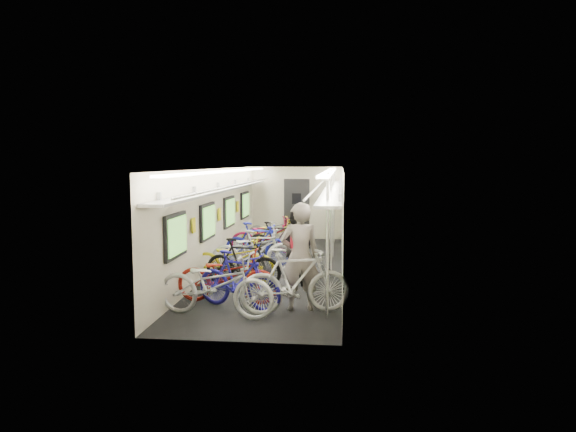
% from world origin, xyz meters
% --- Properties ---
extents(train_car_shell, '(10.00, 10.00, 10.00)m').
position_xyz_m(train_car_shell, '(-0.36, 0.71, 1.66)').
color(train_car_shell, black).
rests_on(train_car_shell, ground).
extents(bicycle_0, '(2.15, 1.08, 1.08)m').
position_xyz_m(bicycle_0, '(-0.59, -3.84, 0.54)').
color(bicycle_0, silver).
rests_on(bicycle_0, ground).
extents(bicycle_1, '(1.74, 1.09, 1.02)m').
position_xyz_m(bicycle_1, '(-0.30, -3.35, 0.51)').
color(bicycle_1, navy).
rests_on(bicycle_1, ground).
extents(bicycle_2, '(1.90, 0.76, 0.98)m').
position_xyz_m(bicycle_2, '(-0.58, -2.99, 0.49)').
color(bicycle_2, maroon).
rests_on(bicycle_2, ground).
extents(bicycle_3, '(1.71, 0.77, 0.99)m').
position_xyz_m(bicycle_3, '(-0.53, -1.73, 0.50)').
color(bicycle_3, black).
rests_on(bicycle_3, ground).
extents(bicycle_4, '(1.86, 0.78, 0.95)m').
position_xyz_m(bicycle_4, '(-0.81, -1.32, 0.48)').
color(bicycle_4, gold).
rests_on(bicycle_4, ground).
extents(bicycle_5, '(1.64, 0.64, 0.96)m').
position_xyz_m(bicycle_5, '(-0.43, -0.17, 0.48)').
color(bicycle_5, '#B8B8BA').
rests_on(bicycle_5, ground).
extents(bicycle_6, '(2.07, 1.27, 1.03)m').
position_xyz_m(bicycle_6, '(-0.56, -0.35, 0.51)').
color(bicycle_6, silver).
rests_on(bicycle_6, ground).
extents(bicycle_7, '(1.83, 0.85, 1.06)m').
position_xyz_m(bicycle_7, '(-0.59, 0.50, 0.53)').
color(bicycle_7, '#1D22AE').
rests_on(bicycle_7, ground).
extents(bicycle_8, '(2.11, 1.31, 1.05)m').
position_xyz_m(bicycle_8, '(-0.57, 1.87, 0.52)').
color(bicycle_8, maroon).
rests_on(bicycle_8, ground).
extents(bicycle_9, '(1.63, 0.63, 0.95)m').
position_xyz_m(bicycle_9, '(-0.27, 1.71, 0.48)').
color(bicycle_9, black).
rests_on(bicycle_9, ground).
extents(bicycle_10, '(1.97, 1.32, 0.98)m').
position_xyz_m(bicycle_10, '(-0.49, 2.48, 0.49)').
color(bicycle_10, gold).
rests_on(bicycle_10, ground).
extents(bicycle_11, '(1.96, 1.04, 1.13)m').
position_xyz_m(bicycle_11, '(0.71, -3.57, 0.57)').
color(bicycle_11, silver).
rests_on(bicycle_11, ground).
extents(bicycle_12, '(2.06, 1.28, 1.02)m').
position_xyz_m(bicycle_12, '(-0.43, 3.40, 0.51)').
color(bicycle_12, slate).
rests_on(bicycle_12, ground).
extents(passenger_near, '(0.77, 0.59, 1.87)m').
position_xyz_m(passenger_near, '(0.77, -3.33, 0.94)').
color(passenger_near, gray).
rests_on(passenger_near, ground).
extents(passenger_mid, '(0.97, 0.90, 1.59)m').
position_xyz_m(passenger_mid, '(0.54, -1.38, 0.79)').
color(passenger_mid, black).
rests_on(passenger_mid, ground).
extents(backpack, '(0.28, 0.19, 0.38)m').
position_xyz_m(backpack, '(0.74, -3.30, 1.28)').
color(backpack, red).
rests_on(backpack, passenger_near).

